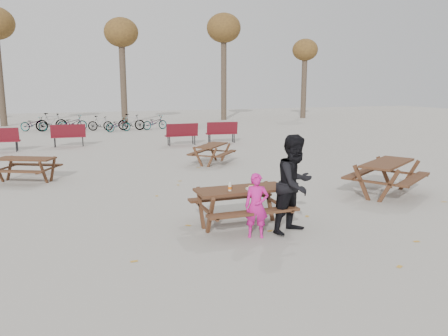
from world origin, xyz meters
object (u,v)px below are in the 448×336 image
object	(u,v)px
main_picnic_table	(242,198)
picnic_table_east	(386,178)
food_tray	(251,189)
soda_bottle	(230,187)
child	(257,206)
picnic_table_far	(212,154)
picnic_table_north	(26,170)
adult	(295,184)

from	to	relation	value
main_picnic_table	picnic_table_east	xyz separation A→B (m)	(4.44, 1.09, -0.16)
food_tray	soda_bottle	xyz separation A→B (m)	(-0.42, 0.05, 0.05)
child	picnic_table_far	size ratio (longest dim) A/B	0.75
picnic_table_north	picnic_table_far	world-z (taller)	picnic_table_north
main_picnic_table	picnic_table_north	xyz separation A→B (m)	(-4.29, 5.94, -0.24)
child	picnic_table_north	bearing A→B (deg)	146.65
adult	picnic_table_east	distance (m)	4.06
main_picnic_table	food_tray	world-z (taller)	food_tray
picnic_table_east	picnic_table_far	world-z (taller)	picnic_table_east
child	picnic_table_north	world-z (taller)	child
soda_bottle	adult	distance (m)	1.23
child	food_tray	bearing A→B (deg)	101.07
soda_bottle	main_picnic_table	bearing A→B (deg)	21.76
food_tray	main_picnic_table	bearing A→B (deg)	128.63
food_tray	picnic_table_east	size ratio (longest dim) A/B	0.09
picnic_table_east	food_tray	bearing A→B (deg)	164.78
soda_bottle	adult	xyz separation A→B (m)	(1.10, -0.54, 0.09)
picnic_table_far	child	bearing A→B (deg)	-151.89
picnic_table_north	picnic_table_east	bearing A→B (deg)	-2.41
child	picnic_table_far	world-z (taller)	child
food_tray	child	distance (m)	0.55
soda_bottle	picnic_table_far	distance (m)	7.29
soda_bottle	picnic_table_east	distance (m)	4.91
main_picnic_table	food_tray	distance (m)	0.29
child	adult	world-z (taller)	adult
picnic_table_east	picnic_table_far	size ratio (longest dim) A/B	1.25
food_tray	picnic_table_north	distance (m)	7.55
main_picnic_table	child	world-z (taller)	child
picnic_table_far	main_picnic_table	bearing A→B (deg)	-153.22
adult	picnic_table_far	distance (m)	7.61
food_tray	picnic_table_east	distance (m)	4.51
child	picnic_table_east	world-z (taller)	child
food_tray	child	xyz separation A→B (m)	(-0.11, -0.51, -0.19)
main_picnic_table	food_tray	xyz separation A→B (m)	(0.13, -0.16, 0.21)
picnic_table_east	soda_bottle	bearing A→B (deg)	162.87
adult	soda_bottle	bearing A→B (deg)	130.21
main_picnic_table	soda_bottle	size ratio (longest dim) A/B	10.59
soda_bottle	child	size ratio (longest dim) A/B	0.14
food_tray	adult	distance (m)	0.85
adult	picnic_table_far	world-z (taller)	adult
main_picnic_table	child	bearing A→B (deg)	-88.39
main_picnic_table	picnic_table_north	world-z (taller)	main_picnic_table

